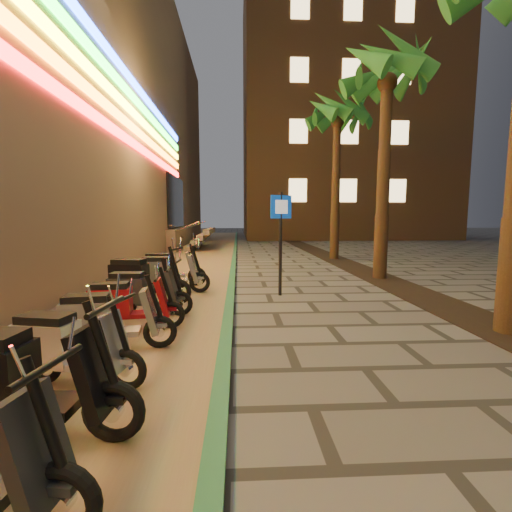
{
  "coord_description": "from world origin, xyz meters",
  "views": [
    {
      "loc": [
        -0.71,
        -3.1,
        1.83
      ],
      "look_at": [
        -0.41,
        2.56,
        1.2
      ],
      "focal_mm": 24.0,
      "sensor_mm": 36.0,
      "label": 1
    }
  ],
  "objects": [
    {
      "name": "ground",
      "position": [
        0.0,
        0.0,
        0.0
      ],
      "size": [
        120.0,
        120.0,
        0.0
      ],
      "primitive_type": "plane",
      "color": "#474442",
      "rests_on": "ground"
    },
    {
      "name": "palm_c",
      "position": [
        3.6,
        7.0,
        5.73
      ],
      "size": [
        2.97,
        3.02,
        6.91
      ],
      "color": "#472D19",
      "rests_on": "ground"
    },
    {
      "name": "pedestrian_sign",
      "position": [
        0.28,
        4.86,
        1.57
      ],
      "size": [
        0.51,
        0.22,
        2.43
      ],
      "rotation": [
        0.0,
        0.0,
        0.38
      ],
      "color": "black",
      "rests_on": "ground"
    },
    {
      "name": "scooter_6",
      "position": [
        -2.52,
        1.53,
        0.46
      ],
      "size": [
        1.51,
        0.61,
        1.06
      ],
      "rotation": [
        0.0,
        0.0,
        0.14
      ],
      "color": "black",
      "rests_on": "ground"
    },
    {
      "name": "green_curb",
      "position": [
        -0.9,
        10.0,
        0.05
      ],
      "size": [
        0.18,
        60.0,
        0.1
      ],
      "primitive_type": "cube",
      "color": "#26663F",
      "rests_on": "ground"
    },
    {
      "name": "planting_strip",
      "position": [
        3.6,
        5.0,
        0.01
      ],
      "size": [
        1.2,
        40.0,
        0.02
      ],
      "primitive_type": "cube",
      "color": "black",
      "rests_on": "ground"
    },
    {
      "name": "parking_strip",
      "position": [
        -2.6,
        10.0,
        0.01
      ],
      "size": [
        3.4,
        60.0,
        0.01
      ],
      "primitive_type": "cube",
      "color": "#8C7251",
      "rests_on": "ground"
    },
    {
      "name": "scooter_9",
      "position": [
        -2.8,
        4.27,
        0.54
      ],
      "size": [
        1.77,
        0.77,
        1.24
      ],
      "rotation": [
        0.0,
        0.0,
        -0.18
      ],
      "color": "black",
      "rests_on": "ground"
    },
    {
      "name": "scooter_8",
      "position": [
        -2.53,
        3.25,
        0.47
      ],
      "size": [
        1.53,
        0.54,
        1.08
      ],
      "rotation": [
        0.0,
        0.0,
        -0.02
      ],
      "color": "black",
      "rests_on": "ground"
    },
    {
      "name": "scooter_10",
      "position": [
        -2.45,
        5.23,
        0.51
      ],
      "size": [
        1.65,
        0.58,
        1.17
      ],
      "rotation": [
        0.0,
        0.0,
        0.02
      ],
      "color": "black",
      "rests_on": "ground"
    },
    {
      "name": "palm_d",
      "position": [
        3.6,
        12.0,
        5.94
      ],
      "size": [
        2.97,
        3.02,
        7.16
      ],
      "color": "#472D19",
      "rests_on": "ground"
    },
    {
      "name": "scooter_7",
      "position": [
        -2.54,
        2.41,
        0.45
      ],
      "size": [
        1.49,
        0.58,
        1.05
      ],
      "rotation": [
        0.0,
        0.0,
        0.12
      ],
      "color": "black",
      "rests_on": "ground"
    },
    {
      "name": "scooter_11",
      "position": [
        -2.61,
        6.15,
        0.5
      ],
      "size": [
        1.63,
        0.57,
        1.15
      ],
      "rotation": [
        0.0,
        0.0,
        -0.03
      ],
      "color": "black",
      "rests_on": "ground"
    },
    {
      "name": "scooter_4",
      "position": [
        -2.53,
        -0.35,
        0.52
      ],
      "size": [
        1.69,
        0.6,
        1.19
      ],
      "rotation": [
        0.0,
        0.0,
        -0.08
      ],
      "color": "black",
      "rests_on": "ground"
    },
    {
      "name": "apartment_block",
      "position": [
        9.0,
        32.0,
        12.5
      ],
      "size": [
        18.0,
        16.06,
        25.0
      ],
      "color": "brown",
      "rests_on": "ground"
    },
    {
      "name": "scooter_5",
      "position": [
        -2.58,
        0.58,
        0.45
      ],
      "size": [
        1.47,
        0.66,
        1.03
      ],
      "rotation": [
        0.0,
        0.0,
        -0.2
      ],
      "color": "black",
      "rests_on": "ground"
    }
  ]
}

